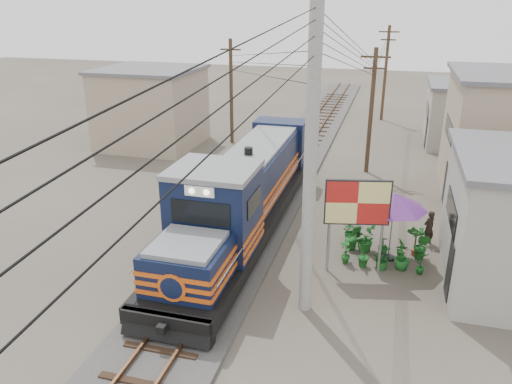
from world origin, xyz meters
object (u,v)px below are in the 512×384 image
(locomotive, at_px, (245,194))
(vendor, at_px, (429,228))
(billboard, at_px, (357,205))
(market_umbrella, at_px, (394,201))

(locomotive, bearing_deg, vendor, 6.49)
(billboard, xyz_separation_m, vendor, (2.75, 2.99, -1.90))
(market_umbrella, bearing_deg, locomotive, 172.18)
(locomotive, distance_m, billboard, 5.31)
(market_umbrella, xyz_separation_m, vendor, (1.49, 1.69, -1.67))
(vendor, bearing_deg, billboard, 5.47)
(vendor, bearing_deg, locomotive, -35.43)
(billboard, height_order, market_umbrella, billboard)
(locomotive, bearing_deg, billboard, -24.02)
(billboard, bearing_deg, market_umbrella, 33.69)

